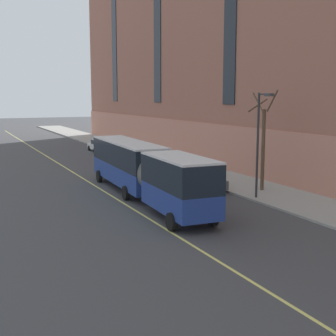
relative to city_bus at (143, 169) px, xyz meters
name	(u,v)px	position (x,y,z in m)	size (l,w,h in m)	color
ground_plane	(149,200)	(0.21, -0.48, -2.16)	(260.00, 260.00, 0.00)	#424244
sidewalk	(234,182)	(9.14, 2.52, -2.08)	(5.32, 160.00, 0.15)	#9E9B93
city_bus	(143,169)	(0.00, 0.00, 0.00)	(3.45, 18.75, 3.73)	navy
parked_car_white_0	(160,166)	(5.20, 8.90, -1.37)	(2.13, 4.50, 1.56)	silver
parked_car_white_2	(98,145)	(5.38, 28.92, -1.37)	(1.95, 4.26, 1.56)	silver
parked_car_darkgray_3	(204,180)	(5.37, 1.00, -1.37)	(2.03, 4.38, 1.56)	#4C4C51
parked_car_red_5	(132,156)	(5.43, 16.70, -1.37)	(2.03, 4.63, 1.56)	#B21E19
street_tree_mid_block	(263,142)	(9.01, -1.40, 1.56)	(1.70, 1.65, 7.42)	brown
street_lamp	(260,135)	(7.08, -3.64, 2.38)	(0.36, 1.48, 7.20)	#2D2D30
lane_centerline	(109,194)	(-1.70, 2.52, -2.15)	(0.16, 140.00, 0.01)	#E0D66B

